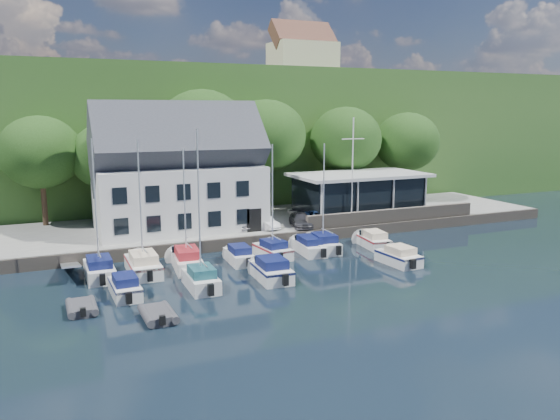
# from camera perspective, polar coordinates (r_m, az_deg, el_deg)

# --- Properties ---
(ground) EXTENTS (180.00, 180.00, 0.00)m
(ground) POSITION_cam_1_polar(r_m,az_deg,el_deg) (36.84, 6.48, -7.49)
(ground) COLOR black
(ground) RESTS_ON ground
(quay) EXTENTS (60.00, 13.00, 1.00)m
(quay) POSITION_cam_1_polar(r_m,az_deg,el_deg) (52.10, -3.12, -1.56)
(quay) COLOR gray
(quay) RESTS_ON ground
(quay_face) EXTENTS (60.00, 0.30, 1.00)m
(quay_face) POSITION_cam_1_polar(r_m,az_deg,el_deg) (46.20, -0.31, -3.10)
(quay_face) COLOR #645B50
(quay_face) RESTS_ON ground
(hillside) EXTENTS (160.00, 75.00, 16.00)m
(hillside) POSITION_cam_1_polar(r_m,az_deg,el_deg) (94.05, -12.72, 8.13)
(hillside) COLOR #284E1D
(hillside) RESTS_ON ground
(field_patch) EXTENTS (50.00, 30.00, 0.30)m
(field_patch) POSITION_cam_1_polar(r_m,az_deg,el_deg) (103.67, -9.31, 12.94)
(field_patch) COLOR #506231
(field_patch) RESTS_ON hillside
(farmhouse) EXTENTS (10.40, 7.00, 8.20)m
(farmhouse) POSITION_cam_1_polar(r_m,az_deg,el_deg) (91.80, 2.37, 15.88)
(farmhouse) COLOR beige
(farmhouse) RESTS_ON hillside
(harbor_building) EXTENTS (14.40, 8.20, 8.70)m
(harbor_building) POSITION_cam_1_polar(r_m,az_deg,el_deg) (48.38, -10.56, 3.18)
(harbor_building) COLOR silver
(harbor_building) RESTS_ON quay
(club_pavilion) EXTENTS (13.20, 7.20, 4.10)m
(club_pavilion) POSITION_cam_1_polar(r_m,az_deg,el_deg) (55.07, 8.21, 1.69)
(club_pavilion) COLOR black
(club_pavilion) RESTS_ON quay
(seawall) EXTENTS (18.00, 0.50, 1.20)m
(seawall) POSITION_cam_1_polar(r_m,az_deg,el_deg) (52.08, 11.75, -0.54)
(seawall) COLOR #645B50
(seawall) RESTS_ON quay
(gangway) EXTENTS (1.20, 6.00, 1.40)m
(gangway) POSITION_cam_1_polar(r_m,az_deg,el_deg) (40.92, -21.03, -6.31)
(gangway) COLOR silver
(gangway) RESTS_ON ground
(car_silver) EXTENTS (1.89, 3.39, 1.09)m
(car_silver) POSITION_cam_1_polar(r_m,az_deg,el_deg) (47.86, -4.27, -1.37)
(car_silver) COLOR #B6B6BB
(car_silver) RESTS_ON quay
(car_white) EXTENTS (1.79, 3.46, 1.09)m
(car_white) POSITION_cam_1_polar(r_m,az_deg,el_deg) (48.02, -1.56, -1.31)
(car_white) COLOR silver
(car_white) RESTS_ON quay
(car_dgrey) EXTENTS (2.63, 4.38, 1.19)m
(car_dgrey) POSITION_cam_1_polar(r_m,az_deg,el_deg) (48.91, 2.19, -1.04)
(car_dgrey) COLOR #2E2E34
(car_dgrey) RESTS_ON quay
(car_blue) EXTENTS (1.91, 3.79, 1.24)m
(car_blue) POSITION_cam_1_polar(r_m,az_deg,el_deg) (50.16, 4.07, -0.73)
(car_blue) COLOR #2D4F8B
(car_blue) RESTS_ON quay
(flagpole) EXTENTS (2.32, 0.20, 9.65)m
(flagpole) POSITION_cam_1_polar(r_m,az_deg,el_deg) (50.34, 7.57, 4.08)
(flagpole) COLOR silver
(flagpole) RESTS_ON quay
(tree_0) EXTENTS (7.20, 7.20, 9.84)m
(tree_0) POSITION_cam_1_polar(r_m,az_deg,el_deg) (53.20, -23.63, 3.74)
(tree_0) COLOR black
(tree_0) RESTS_ON quay
(tree_1) EXTENTS (6.64, 6.64, 9.07)m
(tree_1) POSITION_cam_1_polar(r_m,az_deg,el_deg) (52.87, -17.57, 3.67)
(tree_1) COLOR black
(tree_1) RESTS_ON quay
(tree_2) EXTENTS (9.03, 9.03, 12.34)m
(tree_2) POSITION_cam_1_polar(r_m,az_deg,el_deg) (55.13, -8.04, 6.01)
(tree_2) COLOR black
(tree_2) RESTS_ON quay
(tree_3) EXTENTS (8.34, 8.34, 11.39)m
(tree_3) POSITION_cam_1_polar(r_m,az_deg,el_deg) (57.12, -1.44, 5.78)
(tree_3) COLOR black
(tree_3) RESTS_ON quay
(tree_4) EXTENTS (7.81, 7.81, 10.67)m
(tree_4) POSITION_cam_1_polar(r_m,az_deg,el_deg) (60.23, 6.83, 5.61)
(tree_4) COLOR black
(tree_4) RESTS_ON quay
(tree_5) EXTENTS (7.36, 7.36, 10.05)m
(tree_5) POSITION_cam_1_polar(r_m,az_deg,el_deg) (64.38, 13.05, 5.44)
(tree_5) COLOR black
(tree_5) RESTS_ON quay
(boat_r1_0) EXTENTS (2.03, 6.04, 9.30)m
(boat_r1_0) POSITION_cam_1_polar(r_m,az_deg,el_deg) (38.33, -18.69, -0.11)
(boat_r1_0) COLOR silver
(boat_r1_0) RESTS_ON ground
(boat_r1_1) EXTENTS (2.16, 6.77, 9.60)m
(boat_r1_1) POSITION_cam_1_polar(r_m,az_deg,el_deg) (38.51, -14.39, 0.39)
(boat_r1_1) COLOR silver
(boat_r1_1) RESTS_ON ground
(boat_r1_2) EXTENTS (2.62, 7.01, 9.54)m
(boat_r1_2) POSITION_cam_1_polar(r_m,az_deg,el_deg) (39.13, -9.93, 0.68)
(boat_r1_2) COLOR silver
(boat_r1_2) RESTS_ON ground
(boat_r1_3) EXTENTS (1.94, 5.21, 1.36)m
(boat_r1_3) POSITION_cam_1_polar(r_m,az_deg,el_deg) (41.08, -4.31, -4.58)
(boat_r1_3) COLOR silver
(boat_r1_3) RESTS_ON ground
(boat_r1_4) EXTENTS (2.48, 5.42, 8.65)m
(boat_r1_4) POSITION_cam_1_polar(r_m,az_deg,el_deg) (41.65, -0.79, 0.79)
(boat_r1_4) COLOR silver
(boat_r1_4) RESTS_ON ground
(boat_r1_5) EXTENTS (2.19, 6.28, 1.39)m
(boat_r1_5) POSITION_cam_1_polar(r_m,az_deg,el_deg) (43.80, 2.95, -3.60)
(boat_r1_5) COLOR silver
(boat_r1_5) RESTS_ON ground
(boat_r1_6) EXTENTS (2.74, 5.83, 9.12)m
(boat_r1_6) POSITION_cam_1_polar(r_m,az_deg,el_deg) (43.56, 4.58, 1.49)
(boat_r1_6) COLOR silver
(boat_r1_6) RESTS_ON ground
(boat_r1_7) EXTENTS (2.46, 5.67, 1.39)m
(boat_r1_7) POSITION_cam_1_polar(r_m,az_deg,el_deg) (46.30, 9.68, -2.96)
(boat_r1_7) COLOR silver
(boat_r1_7) RESTS_ON ground
(boat_r2_0) EXTENTS (1.84, 5.26, 1.39)m
(boat_r2_0) POSITION_cam_1_polar(r_m,az_deg,el_deg) (35.09, -15.91, -7.55)
(boat_r2_0) COLOR silver
(boat_r2_0) RESTS_ON ground
(boat_r2_1) EXTENTS (1.97, 5.56, 9.19)m
(boat_r2_1) POSITION_cam_1_polar(r_m,az_deg,el_deg) (34.52, -8.44, -0.87)
(boat_r2_1) COLOR silver
(boat_r2_1) RESTS_ON ground
(boat_r2_2) EXTENTS (2.43, 5.91, 1.55)m
(boat_r2_2) POSITION_cam_1_polar(r_m,az_deg,el_deg) (36.99, -0.97, -6.09)
(boat_r2_2) COLOR silver
(boat_r2_2) RESTS_ON ground
(boat_r2_4) EXTENTS (2.35, 5.21, 1.41)m
(boat_r2_4) POSITION_cam_1_polar(r_m,az_deg,el_deg) (41.48, 12.29, -4.61)
(boat_r2_4) COLOR silver
(boat_r2_4) RESTS_ON ground
(dinghy_0) EXTENTS (1.72, 2.84, 0.66)m
(dinghy_0) POSITION_cam_1_polar(r_m,az_deg,el_deg) (33.34, -20.02, -9.41)
(dinghy_0) COLOR #38383D
(dinghy_0) RESTS_ON ground
(dinghy_1) EXTENTS (1.88, 3.05, 0.70)m
(dinghy_1) POSITION_cam_1_polar(r_m,az_deg,el_deg) (31.05, -12.64, -10.45)
(dinghy_1) COLOR #38383D
(dinghy_1) RESTS_ON ground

